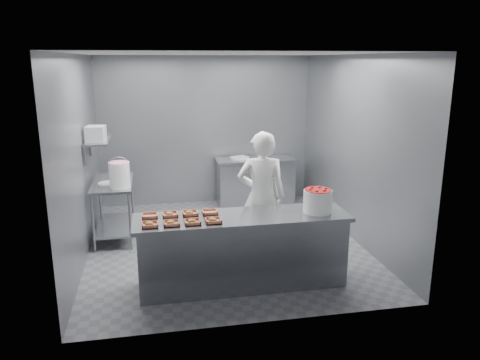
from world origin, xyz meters
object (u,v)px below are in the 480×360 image
object	(u,v)px
tray_4	(150,216)
tray_5	(170,214)
back_counter	(255,181)
strawberry_tub	(318,200)
tray_3	(213,220)
tray_1	(171,223)
tray_2	(192,222)
worker	(262,197)
appliance	(96,134)
tray_7	(210,212)
prep_table	(114,201)
glaze_bucket	(119,174)
tray_6	(190,213)
tray_0	(150,224)
service_counter	(242,250)

from	to	relation	value
tray_4	tray_5	distance (m)	0.24
back_counter	strawberry_tub	world-z (taller)	strawberry_tub
tray_3	tray_1	bearing A→B (deg)	180.00
tray_5	tray_2	bearing A→B (deg)	-52.77
worker	tray_4	bearing A→B (deg)	30.63
back_counter	tray_5	bearing A→B (deg)	-119.58
tray_5	appliance	size ratio (longest dim) A/B	0.63
tray_4	tray_7	distance (m)	0.72
prep_table	tray_2	size ratio (longest dim) A/B	6.40
glaze_bucket	worker	bearing A→B (deg)	-24.40
tray_6	glaze_bucket	world-z (taller)	glaze_bucket
tray_7	strawberry_tub	distance (m)	1.33
tray_0	tray_2	distance (m)	0.48
tray_6	strawberry_tub	world-z (taller)	strawberry_tub
worker	glaze_bucket	distance (m)	2.12
tray_1	tray_4	world-z (taller)	tray_1
tray_1	glaze_bucket	xyz separation A→B (m)	(-0.66, 1.76, 0.18)
tray_2	tray_5	bearing A→B (deg)	127.23
back_counter	tray_5	distance (m)	3.59
service_counter	prep_table	xyz separation A→B (m)	(-1.65, 1.95, 0.14)
prep_table	worker	bearing A→B (deg)	-30.59
tray_7	appliance	distance (m)	2.31
tray_3	appliance	bearing A→B (deg)	126.61
tray_0	appliance	distance (m)	2.21
tray_0	worker	size ratio (longest dim) A/B	0.10
tray_1	strawberry_tub	world-z (taller)	strawberry_tub
tray_7	tray_6	bearing A→B (deg)	-180.00
tray_0	appliance	world-z (taller)	appliance
tray_0	tray_5	distance (m)	0.40
tray_0	worker	bearing A→B (deg)	30.49
service_counter	tray_1	xyz separation A→B (m)	(-0.85, -0.16, 0.47)
tray_3	tray_6	world-z (taller)	same
tray_7	glaze_bucket	xyz separation A→B (m)	(-1.14, 1.45, 0.18)
tray_5	tray_6	bearing A→B (deg)	0.00
prep_table	tray_1	world-z (taller)	tray_1
back_counter	service_counter	bearing A→B (deg)	-105.48
back_counter	tray_6	world-z (taller)	tray_6
tray_5	glaze_bucket	distance (m)	1.60
tray_0	tray_5	world-z (taller)	same
service_counter	glaze_bucket	bearing A→B (deg)	133.31
worker	tray_2	bearing A→B (deg)	50.63
tray_4	tray_5	world-z (taller)	tray_5
glaze_bucket	tray_7	bearing A→B (deg)	-51.75
tray_2	tray_3	size ratio (longest dim) A/B	1.00
tray_2	worker	distance (m)	1.36
tray_3	worker	world-z (taller)	worker
tray_2	tray_7	distance (m)	0.40
back_counter	prep_table	bearing A→B (deg)	-152.99
tray_7	glaze_bucket	size ratio (longest dim) A/B	0.41
tray_0	strawberry_tub	bearing A→B (deg)	3.40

